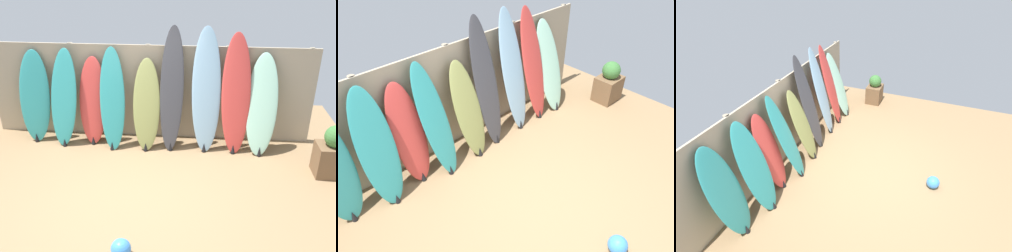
{
  "view_description": "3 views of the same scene",
  "coord_description": "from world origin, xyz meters",
  "views": [
    {
      "loc": [
        0.95,
        -4.56,
        3.41
      ],
      "look_at": [
        0.47,
        0.8,
        0.79
      ],
      "focal_mm": 40.0,
      "sensor_mm": 36.0,
      "label": 1
    },
    {
      "loc": [
        -2.57,
        -1.99,
        3.77
      ],
      "look_at": [
        0.15,
        0.85,
        0.82
      ],
      "focal_mm": 35.0,
      "sensor_mm": 36.0,
      "label": 2
    },
    {
      "loc": [
        -4.0,
        -0.97,
        3.91
      ],
      "look_at": [
        -0.05,
        0.61,
        1.09
      ],
      "focal_mm": 28.0,
      "sensor_mm": 36.0,
      "label": 3
    }
  ],
  "objects": [
    {
      "name": "surfboard_charcoal_5",
      "position": [
        0.46,
        1.65,
        1.07
      ],
      "size": [
        0.47,
        0.62,
        2.18
      ],
      "color": "#38383D",
      "rests_on": "ground"
    },
    {
      "name": "surfboard_teal_1",
      "position": [
        -1.52,
        1.63,
        0.87
      ],
      "size": [
        0.57,
        0.61,
        1.76
      ],
      "color": "teal",
      "rests_on": "ground"
    },
    {
      "name": "surfboard_olive_4",
      "position": [
        0.01,
        1.59,
        0.8
      ],
      "size": [
        0.5,
        0.59,
        1.62
      ],
      "color": "olive",
      "rests_on": "ground"
    },
    {
      "name": "planter_box",
      "position": [
        3.13,
        0.86,
        0.39
      ],
      "size": [
        0.53,
        0.43,
        0.87
      ],
      "color": "brown",
      "rests_on": "ground"
    },
    {
      "name": "surfboard_skyblue_6",
      "position": [
        1.07,
        1.63,
        1.08
      ],
      "size": [
        0.55,
        0.57,
        2.19
      ],
      "color": "#8CB7D6",
      "rests_on": "ground"
    },
    {
      "name": "surfboard_seafoam_8",
      "position": [
        2.05,
        1.62,
        0.86
      ],
      "size": [
        0.59,
        0.71,
        1.75
      ],
      "color": "#9ED6BC",
      "rests_on": "ground"
    },
    {
      "name": "surfboard_red_7",
      "position": [
        1.59,
        1.63,
        1.04
      ],
      "size": [
        0.55,
        0.61,
        2.1
      ],
      "color": "#D13D38",
      "rests_on": "ground"
    },
    {
      "name": "ground",
      "position": [
        0.0,
        0.0,
        0.0
      ],
      "size": [
        7.68,
        7.68,
        0.0
      ],
      "primitive_type": "plane",
      "color": "#8E704C"
    },
    {
      "name": "fence_back",
      "position": [
        -0.0,
        2.01,
        0.9
      ],
      "size": [
        6.08,
        0.11,
        1.8
      ],
      "color": "tan",
      "rests_on": "ground"
    },
    {
      "name": "surfboard_teal_3",
      "position": [
        -0.61,
        1.59,
        0.88
      ],
      "size": [
        0.52,
        0.66,
        1.8
      ],
      "color": "teal",
      "rests_on": "ground"
    },
    {
      "name": "surfboard_red_2",
      "position": [
        -1.01,
        1.71,
        0.79
      ],
      "size": [
        0.51,
        0.46,
        1.61
      ],
      "color": "#D13D38",
      "rests_on": "ground"
    },
    {
      "name": "beach_ball",
      "position": [
        0.09,
        -1.23,
        0.12
      ],
      "size": [
        0.25,
        0.25,
        0.25
      ],
      "primitive_type": "sphere",
      "color": "#3F8CE5",
      "rests_on": "ground"
    }
  ]
}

